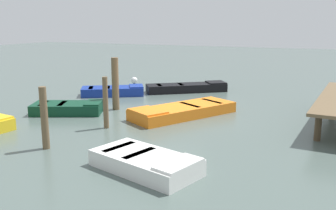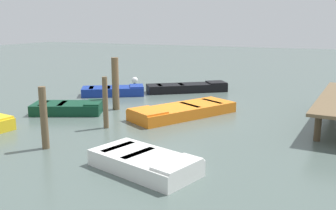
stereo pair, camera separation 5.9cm
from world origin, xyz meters
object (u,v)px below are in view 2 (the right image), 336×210
(rowboat_white, at_px, (145,162))
(marker_buoy, at_px, (135,80))
(rowboat_orange, at_px, (183,111))
(rowboat_blue, at_px, (113,91))
(mooring_piling_mid_right, at_px, (44,118))
(rowboat_dark_green, at_px, (68,108))
(mooring_piling_mid_left, at_px, (105,103))
(mooring_piling_near_left, at_px, (115,84))
(rowboat_black, at_px, (187,87))

(rowboat_white, bearing_deg, marker_buoy, 136.69)
(rowboat_orange, xyz_separation_m, rowboat_white, (5.36, 1.12, 0.00))
(rowboat_blue, relative_size, mooring_piling_mid_right, 1.76)
(rowboat_dark_green, bearing_deg, mooring_piling_mid_right, -83.69)
(rowboat_blue, height_order, mooring_piling_mid_right, mooring_piling_mid_right)
(rowboat_white, xyz_separation_m, rowboat_blue, (-7.90, -5.73, -0.00))
(rowboat_orange, xyz_separation_m, marker_buoy, (-5.45, -5.01, 0.07))
(rowboat_white, distance_m, mooring_piling_mid_left, 4.11)
(rowboat_dark_green, bearing_deg, rowboat_orange, -5.96)
(mooring_piling_mid_right, xyz_separation_m, marker_buoy, (-10.46, -2.82, -0.60))
(rowboat_orange, distance_m, rowboat_white, 5.47)
(mooring_piling_near_left, relative_size, marker_buoy, 4.40)
(mooring_piling_mid_right, distance_m, marker_buoy, 10.85)
(rowboat_dark_green, relative_size, mooring_piling_near_left, 1.38)
(rowboat_orange, bearing_deg, marker_buoy, -107.36)
(rowboat_dark_green, relative_size, mooring_piling_mid_right, 1.65)
(rowboat_blue, distance_m, mooring_piling_mid_right, 7.96)
(marker_buoy, bearing_deg, rowboat_blue, 7.91)
(mooring_piling_mid_right, bearing_deg, marker_buoy, -164.93)
(rowboat_white, relative_size, mooring_piling_mid_right, 1.65)
(rowboat_blue, bearing_deg, marker_buoy, 67.16)
(rowboat_white, relative_size, rowboat_dark_green, 1.00)
(rowboat_orange, bearing_deg, rowboat_white, 41.90)
(rowboat_blue, distance_m, mooring_piling_near_left, 3.20)
(rowboat_dark_green, height_order, mooring_piling_mid_right, mooring_piling_mid_right)
(rowboat_dark_green, height_order, mooring_piling_mid_left, mooring_piling_mid_left)
(mooring_piling_near_left, xyz_separation_m, mooring_piling_mid_left, (2.50, 1.12, -0.19))
(rowboat_blue, xyz_separation_m, mooring_piling_near_left, (2.57, 1.70, 0.84))
(mooring_piling_mid_left, bearing_deg, rowboat_white, 45.76)
(rowboat_orange, height_order, rowboat_blue, same)
(rowboat_black, bearing_deg, rowboat_orange, -107.08)
(rowboat_orange, height_order, mooring_piling_mid_right, mooring_piling_mid_right)
(rowboat_dark_green, bearing_deg, mooring_piling_mid_left, -48.68)
(rowboat_black, bearing_deg, rowboat_white, -110.61)
(mooring_piling_mid_left, bearing_deg, rowboat_orange, 144.79)
(mooring_piling_mid_right, bearing_deg, mooring_piling_near_left, -171.87)
(rowboat_dark_green, distance_m, mooring_piling_mid_left, 2.84)
(rowboat_black, distance_m, mooring_piling_near_left, 5.12)
(rowboat_orange, bearing_deg, rowboat_blue, -88.89)
(rowboat_black, relative_size, rowboat_blue, 1.25)
(rowboat_black, height_order, mooring_piling_near_left, mooring_piling_near_left)
(mooring_piling_mid_right, height_order, marker_buoy, mooring_piling_mid_right)
(rowboat_orange, distance_m, mooring_piling_near_left, 3.03)
(rowboat_black, bearing_deg, rowboat_blue, -177.80)
(mooring_piling_mid_right, xyz_separation_m, mooring_piling_mid_left, (-2.49, 0.41, -0.02))
(rowboat_orange, relative_size, rowboat_white, 1.48)
(rowboat_orange, distance_m, mooring_piling_mid_right, 5.51)
(rowboat_white, bearing_deg, mooring_piling_near_left, 144.20)
(mooring_piling_mid_right, distance_m, mooring_piling_mid_left, 2.52)
(rowboat_white, height_order, mooring_piling_mid_left, mooring_piling_mid_left)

